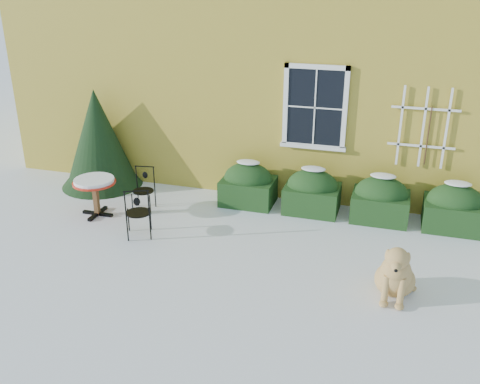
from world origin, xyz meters
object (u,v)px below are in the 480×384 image
(evergreen_shrub, at_px, (99,148))
(patio_chair_far, at_px, (144,189))
(patio_chair_near, at_px, (138,212))
(bistro_table, at_px, (94,185))
(dog, at_px, (395,275))

(evergreen_shrub, xyz_separation_m, patio_chair_far, (1.49, -0.93, -0.42))
(evergreen_shrub, distance_m, patio_chair_near, 2.81)
(evergreen_shrub, xyz_separation_m, bistro_table, (0.73, -1.45, -0.23))
(bistro_table, distance_m, patio_chair_near, 1.33)
(patio_chair_near, distance_m, dog, 4.46)
(bistro_table, xyz_separation_m, dog, (5.60, -1.24, -0.25))
(evergreen_shrub, bearing_deg, dog, -23.04)
(evergreen_shrub, distance_m, dog, 6.89)
(bistro_table, relative_size, patio_chair_far, 0.95)
(patio_chair_far, bearing_deg, patio_chair_near, -77.11)
(patio_chair_near, relative_size, dog, 0.92)
(dog, bearing_deg, patio_chair_near, 173.16)
(patio_chair_far, height_order, dog, dog)
(bistro_table, distance_m, dog, 5.74)
(patio_chair_far, bearing_deg, dog, -28.95)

